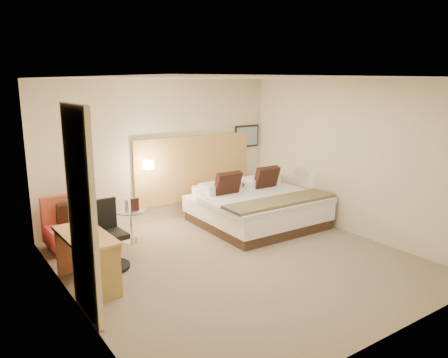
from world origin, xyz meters
TOP-DOWN VIEW (x-y plane):
  - floor at (0.00, 0.00)m, footprint 4.80×5.00m
  - ceiling at (0.00, 0.00)m, footprint 4.80×5.00m
  - wall_back at (0.00, 2.51)m, footprint 4.80×0.02m
  - wall_front at (0.00, -2.51)m, footprint 4.80×0.02m
  - wall_left at (-2.41, 0.00)m, footprint 0.02×5.00m
  - wall_right at (2.41, 0.00)m, footprint 0.02×5.00m
  - headboard_panel at (0.70, 2.47)m, footprint 2.60×0.04m
  - art_frame at (2.02, 2.48)m, footprint 0.62×0.03m
  - art_canvas at (2.02, 2.46)m, footprint 0.54×0.01m
  - lamp_arm at (-0.35, 2.42)m, footprint 0.02×0.12m
  - lamp_shade at (-0.35, 2.36)m, footprint 0.15×0.15m
  - curtain at (-2.36, -0.25)m, footprint 0.06×0.90m
  - bottle_a at (-1.08, 1.68)m, footprint 0.06×0.06m
  - menu_folder at (-0.95, 1.63)m, footprint 0.13×0.05m
  - bed at (1.29, 1.22)m, footprint 2.16×2.08m
  - lounge_chair at (-1.90, 1.99)m, footprint 0.83×0.74m
  - side_table at (-1.01, 1.67)m, footprint 0.50×0.50m
  - desk at (-2.11, 0.47)m, footprint 0.57×1.18m
  - desk_chair at (-1.70, 0.90)m, footprint 0.59×0.59m

SIDE VIEW (x-z plane):
  - floor at x=0.00m, z-range -0.02..0.00m
  - side_table at x=-1.01m, z-range 0.03..0.58m
  - bed at x=1.29m, z-range -0.18..0.85m
  - lounge_chair at x=-1.90m, z-range -0.09..0.76m
  - desk_chair at x=-1.70m, z-range -0.09..0.90m
  - desk at x=-2.11m, z-range 0.21..0.94m
  - bottle_a at x=-1.08m, z-range 0.55..0.74m
  - menu_folder at x=-0.95m, z-range 0.55..0.76m
  - headboard_panel at x=0.70m, z-range 0.30..1.60m
  - lamp_arm at x=-0.35m, z-range 1.14..1.16m
  - lamp_shade at x=-0.35m, z-range 1.07..1.22m
  - curtain at x=-2.36m, z-range 0.01..2.43m
  - wall_back at x=0.00m, z-range 0.00..2.70m
  - wall_front at x=0.00m, z-range 0.00..2.70m
  - wall_left at x=-2.41m, z-range 0.00..2.70m
  - wall_right at x=2.41m, z-range 0.00..2.70m
  - art_frame at x=2.02m, z-range 1.27..1.73m
  - art_canvas at x=2.02m, z-range 1.30..1.70m
  - ceiling at x=0.00m, z-range 2.70..2.72m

